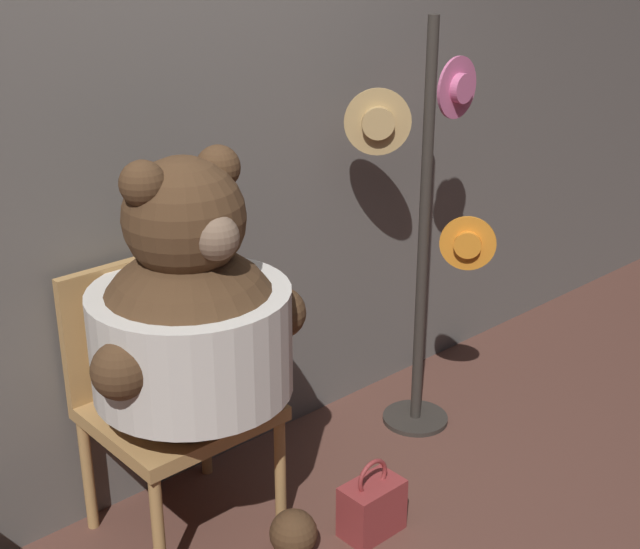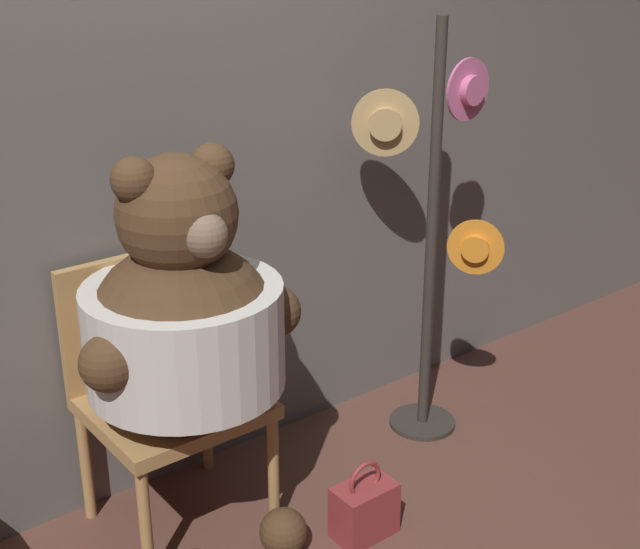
{
  "view_description": "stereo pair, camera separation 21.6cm",
  "coord_description": "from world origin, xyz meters",
  "px_view_note": "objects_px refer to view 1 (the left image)",
  "views": [
    {
      "loc": [
        -1.56,
        -1.91,
        2.03
      ],
      "look_at": [
        0.4,
        0.27,
        0.84
      ],
      "focal_mm": 50.0,
      "sensor_mm": 36.0,
      "label": 1
    },
    {
      "loc": [
        -1.4,
        -2.05,
        2.03
      ],
      "look_at": [
        0.4,
        0.27,
        0.84
      ],
      "focal_mm": 50.0,
      "sensor_mm": 36.0,
      "label": 2
    }
  ],
  "objects_px": {
    "chair": "(165,387)",
    "handbag_on_ground": "(372,507)",
    "hat_display_rack": "(425,221)",
    "teddy_bear": "(192,329)"
  },
  "relations": [
    {
      "from": "chair",
      "to": "handbag_on_ground",
      "type": "height_order",
      "value": "chair"
    },
    {
      "from": "hat_display_rack",
      "to": "handbag_on_ground",
      "type": "height_order",
      "value": "hat_display_rack"
    },
    {
      "from": "chair",
      "to": "hat_display_rack",
      "type": "xyz_separation_m",
      "value": [
        1.15,
        -0.13,
        0.37
      ]
    },
    {
      "from": "chair",
      "to": "handbag_on_ground",
      "type": "relative_size",
      "value": 3.21
    },
    {
      "from": "chair",
      "to": "teddy_bear",
      "type": "height_order",
      "value": "teddy_bear"
    },
    {
      "from": "chair",
      "to": "handbag_on_ground",
      "type": "xyz_separation_m",
      "value": [
        0.47,
        -0.54,
        -0.43
      ]
    },
    {
      "from": "chair",
      "to": "handbag_on_ground",
      "type": "bearing_deg",
      "value": -49.35
    },
    {
      "from": "teddy_bear",
      "to": "handbag_on_ground",
      "type": "height_order",
      "value": "teddy_bear"
    },
    {
      "from": "teddy_bear",
      "to": "handbag_on_ground",
      "type": "distance_m",
      "value": 0.91
    },
    {
      "from": "handbag_on_ground",
      "to": "teddy_bear",
      "type": "bearing_deg",
      "value": 140.3
    }
  ]
}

